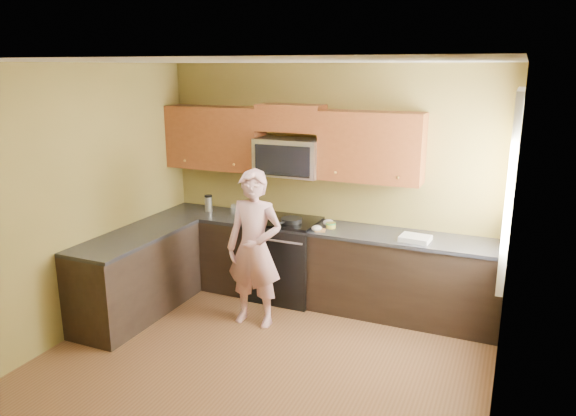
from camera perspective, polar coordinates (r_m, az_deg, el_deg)
The scene contains 26 objects.
floor at distance 5.07m, azimuth -3.94°, elevation -17.03°, with size 4.00×4.00×0.00m, color brown.
ceiling at distance 4.31m, azimuth -4.59°, elevation 15.16°, with size 4.00×4.00×0.00m, color white.
wall_back at distance 6.29m, azimuth 4.21°, elevation 2.63°, with size 4.00×4.00×0.00m, color brown.
wall_front at distance 3.01m, azimuth -22.53°, elevation -12.36°, with size 4.00×4.00×0.00m, color brown.
wall_left at distance 5.69m, azimuth -22.40°, elevation 0.24°, with size 4.00×4.00×0.00m, color brown.
wall_right at distance 4.03m, azimuth 21.98°, elevation -5.41°, with size 4.00×4.00×0.00m, color brown.
cabinet_back_run at distance 6.28m, azimuth 3.15°, elevation -6.05°, with size 4.00×0.60×0.88m, color black.
cabinet_left_run at distance 6.18m, azimuth -15.65°, elevation -6.94°, with size 0.60×1.60×0.88m, color black.
countertop_back at distance 6.12m, azimuth 3.17°, elevation -2.05°, with size 4.00×0.62×0.04m, color black.
countertop_left at distance 6.02m, azimuth -15.87°, elevation -2.88°, with size 0.62×1.60×0.04m, color black.
stove at distance 6.38m, azimuth -0.31°, elevation -5.34°, with size 0.76×0.65×0.95m, color black, non-canonical shape.
microwave at distance 6.23m, azimuth 0.14°, elevation 3.48°, with size 0.76×0.40×0.42m, color silver, non-canonical shape.
upper_cab_left at distance 6.70m, azimuth -7.56°, elevation 4.16°, with size 1.22×0.33×0.75m, color brown, non-canonical shape.
upper_cab_right at distance 5.96m, azimuth 8.61°, elevation 2.81°, with size 1.12×0.33×0.75m, color brown, non-canonical shape.
upper_cab_over_mw at distance 6.17m, azimuth 0.27°, elevation 9.48°, with size 0.76×0.33×0.30m, color brown.
window at distance 5.11m, azimuth 22.56°, elevation 2.15°, with size 0.06×1.06×1.66m, color white, non-canonical shape.
woman at distance 5.63m, azimuth -3.56°, elevation -4.31°, with size 0.61×0.40×1.66m, color #CD6673.
frying_pan at distance 6.12m, azimuth 0.38°, elevation -1.53°, with size 0.24×0.41×0.05m, color black, non-canonical shape.
butter_tub at distance 6.04m, azimuth 4.53°, elevation -2.12°, with size 0.11×0.11×0.08m, color gold, non-canonical shape.
toast_slice at distance 5.92m, azimuth 3.41°, elevation -2.35°, with size 0.11×0.11×0.01m, color #B27F47.
napkin_a at distance 5.92m, azimuth 3.03°, elevation -2.14°, with size 0.11×0.12×0.06m, color silver.
napkin_b at distance 6.13m, azimuth 4.29°, elevation -1.52°, with size 0.12×0.13×0.07m, color silver.
dish_towel at distance 5.73m, azimuth 13.26°, elevation -3.13°, with size 0.30×0.24×0.05m, color silver.
travel_mug at distance 6.80m, azimuth -8.34°, elevation -0.30°, with size 0.09×0.09×0.20m, color silver, non-canonical shape.
glass_a at distance 6.65m, azimuth -4.72°, elevation -0.00°, with size 0.07×0.07×0.12m, color silver.
glass_c at distance 6.60m, azimuth -5.73°, elevation -0.13°, with size 0.07×0.07×0.12m, color silver.
Camera 1 is at (2.01, -3.81, 2.66)m, focal length 33.75 mm.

